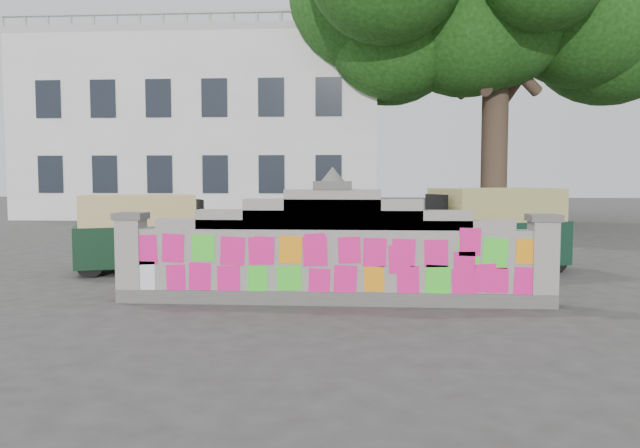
% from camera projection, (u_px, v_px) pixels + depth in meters
% --- Properties ---
extents(ground, '(100.00, 100.00, 0.00)m').
position_uv_depth(ground, '(332.00, 303.00, 9.19)').
color(ground, '#383533').
rests_on(ground, ground).
extents(parapet_wall, '(6.48, 0.44, 2.01)m').
position_uv_depth(parapet_wall, '(333.00, 253.00, 9.13)').
color(parapet_wall, '#4C4C49').
rests_on(parapet_wall, ground).
extents(building, '(16.00, 10.00, 8.90)m').
position_uv_depth(building, '(215.00, 134.00, 31.24)').
color(building, silver).
rests_on(building, ground).
extents(shade_tree, '(12.00, 10.00, 12.00)m').
position_uv_depth(shade_tree, '(497.00, 8.00, 26.02)').
color(shade_tree, '#38281E').
rests_on(shade_tree, ground).
extents(cyclist_bike, '(1.83, 0.93, 0.92)m').
position_uv_depth(cyclist_bike, '(332.00, 248.00, 12.45)').
color(cyclist_bike, black).
rests_on(cyclist_bike, ground).
extents(cyclist_rider, '(0.47, 0.63, 1.55)m').
position_uv_depth(cyclist_rider, '(332.00, 232.00, 12.42)').
color(cyclist_rider, black).
rests_on(cyclist_rider, ground).
extents(pedestrian, '(1.00, 1.03, 1.67)m').
position_uv_depth(pedestrian, '(345.00, 228.00, 12.60)').
color(pedestrian, green).
rests_on(pedestrian, ground).
extents(rickshaw_left, '(2.81, 2.05, 1.51)m').
position_uv_depth(rickshaw_left, '(142.00, 232.00, 12.30)').
color(rickshaw_left, black).
rests_on(rickshaw_left, ground).
extents(rickshaw_right, '(3.05, 2.24, 1.64)m').
position_uv_depth(rickshaw_right, '(492.00, 229.00, 12.25)').
color(rickshaw_right, black).
rests_on(rickshaw_right, ground).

